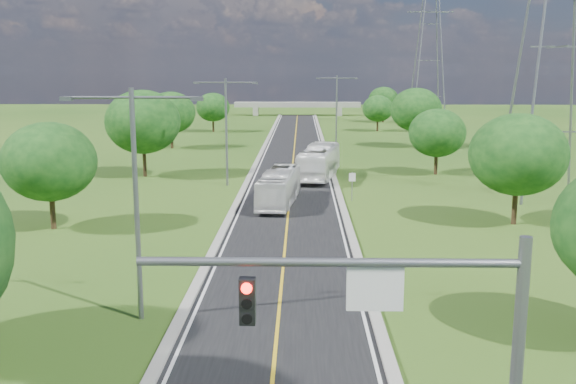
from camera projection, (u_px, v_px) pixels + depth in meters
ground at (293, 163)px, 75.08m from camera, size 260.00×260.00×0.00m
road at (294, 156)px, 80.97m from camera, size 8.00×150.00×0.06m
curb_left at (260, 155)px, 81.04m from camera, size 0.50×150.00×0.22m
curb_right at (327, 155)px, 80.87m from camera, size 0.50×150.00×0.22m
signal_mast at (423, 337)px, 14.18m from camera, size 8.54×0.33×7.20m
speed_limit_sign at (352, 182)px, 53.05m from camera, size 0.55×0.09×2.40m
overpass at (297, 105)px, 153.20m from camera, size 30.00×3.00×3.20m
streetlight_near_left at (135, 185)px, 26.95m from camera, size 5.90×0.25×10.00m
streetlight_mid_left at (226, 122)px, 59.36m from camera, size 5.90×0.25×10.00m
streetlight_far_right at (337, 104)px, 91.53m from camera, size 5.90×0.25×10.00m
power_tower_near at (559, 29)px, 52.37m from camera, size 9.00×6.40×28.00m
power_tower_far at (429, 53)px, 125.95m from camera, size 9.00×6.40×28.00m
tree_lb at (49, 162)px, 43.11m from camera, size 6.30×6.30×7.33m
tree_lc at (143, 122)px, 64.53m from camera, size 7.56×7.56×8.79m
tree_ld at (171, 113)px, 88.25m from camera, size 6.72×6.72×7.82m
tree_le at (213, 107)px, 111.89m from camera, size 5.88×5.88×6.84m
tree_rb at (518, 155)px, 44.36m from camera, size 6.72×6.72×7.82m
tree_rc at (437, 133)px, 66.11m from camera, size 5.88×5.88×6.84m
tree_rd at (416, 110)px, 89.46m from camera, size 7.14×7.14×8.30m
tree_re at (378, 109)px, 113.32m from camera, size 5.46×5.46×6.35m
tree_rf at (384, 100)px, 132.77m from camera, size 6.30×6.30×7.33m
bus_outbound at (319, 162)px, 64.05m from camera, size 4.74×12.04×3.27m
bus_inbound at (279, 187)px, 51.54m from camera, size 3.39×10.21×2.79m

